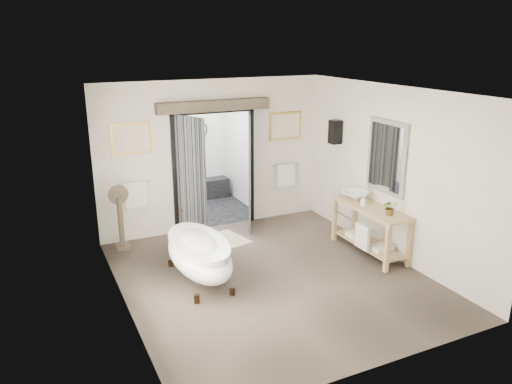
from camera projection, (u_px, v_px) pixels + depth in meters
ground_plane at (272, 278)px, 7.87m from camera, size 5.00×5.00×0.00m
room_shell at (275, 166)px, 7.19m from camera, size 4.52×5.02×2.91m
shower_room at (190, 166)px, 11.04m from camera, size 2.22×2.01×2.51m
back_wall_dressing at (217, 152)px, 9.40m from camera, size 3.82×0.77×2.52m
clawfoot_tub at (199, 254)px, 7.67m from camera, size 0.83×1.86×0.91m
vanity at (370, 226)px, 8.63m from camera, size 0.57×1.60×0.85m
pedestal_mirror at (121, 222)px, 8.81m from camera, size 0.35×0.23×1.19m
rug at (214, 243)px, 9.16m from camera, size 1.36×1.07×0.01m
slippers at (208, 242)px, 9.13m from camera, size 0.35×0.26×0.05m
basin at (356, 196)px, 8.89m from camera, size 0.61×0.61×0.16m
plant at (390, 207)px, 8.11m from camera, size 0.30×0.29×0.27m
soap_bottle_a at (364, 201)px, 8.57m from camera, size 0.11×0.11×0.18m
soap_bottle_b at (346, 191)px, 9.11m from camera, size 0.19×0.19×0.19m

